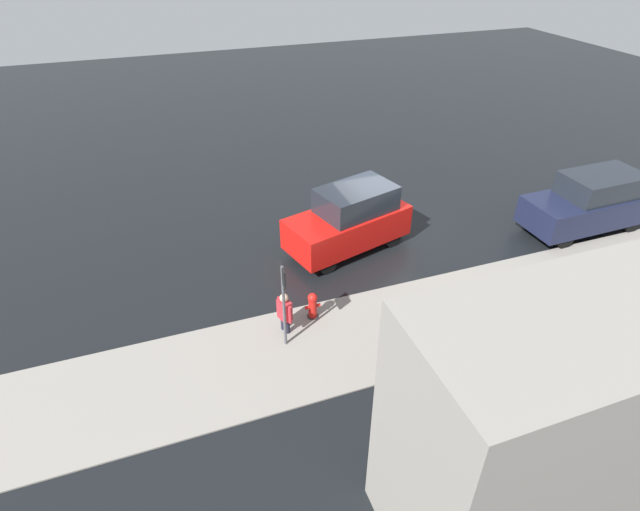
% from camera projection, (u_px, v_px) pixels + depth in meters
% --- Properties ---
extents(ground_plane, '(60.00, 60.00, 0.00)m').
position_uv_depth(ground_plane, '(380.00, 237.00, 16.67)').
color(ground_plane, black).
extents(kerb_strip, '(24.00, 3.20, 0.04)m').
position_uv_depth(kerb_strip, '(447.00, 314.00, 13.39)').
color(kerb_strip, gray).
rests_on(kerb_strip, ground).
extents(moving_hatchback, '(4.21, 2.68, 2.06)m').
position_uv_depth(moving_hatchback, '(350.00, 220.00, 15.56)').
color(moving_hatchback, red).
rests_on(moving_hatchback, ground).
extents(parked_sedan, '(4.33, 1.82, 1.98)m').
position_uv_depth(parked_sedan, '(590.00, 202.00, 16.57)').
color(parked_sedan, '#191E38').
rests_on(parked_sedan, ground).
extents(fire_hydrant, '(0.42, 0.31, 0.80)m').
position_uv_depth(fire_hydrant, '(313.00, 306.00, 13.07)').
color(fire_hydrant, red).
rests_on(fire_hydrant, ground).
extents(pedestrian, '(0.34, 0.55, 1.22)m').
position_uv_depth(pedestrian, '(285.00, 311.00, 12.47)').
color(pedestrian, '#B2262D').
rests_on(pedestrian, ground).
extents(metal_railing, '(7.03, 0.04, 1.05)m').
position_uv_depth(metal_railing, '(538.00, 333.00, 11.78)').
color(metal_railing, '#B7BABF').
rests_on(metal_railing, ground).
extents(sign_post, '(0.07, 0.44, 2.40)m').
position_uv_depth(sign_post, '(283.00, 295.00, 11.57)').
color(sign_post, '#4C4C51').
rests_on(sign_post, ground).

